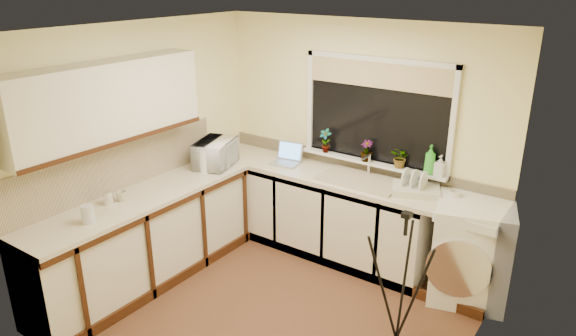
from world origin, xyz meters
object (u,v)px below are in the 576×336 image
at_px(laptop, 287,157).
at_px(glass_jug, 88,214).
at_px(plant_d, 401,158).
at_px(soap_bottle_green, 430,160).
at_px(plant_c, 367,151).
at_px(kettle, 206,160).
at_px(steel_jar, 109,198).
at_px(dish_rack, 416,190).
at_px(tripod, 401,279).
at_px(microwave, 216,153).
at_px(soap_bottle_clear, 440,166).
at_px(plant_a, 325,141).
at_px(washing_machine, 470,251).
at_px(cup_left, 122,196).
at_px(cup_back, 455,195).

xyz_separation_m(laptop, glass_jug, (-0.51, -2.16, 0.02)).
xyz_separation_m(plant_d, soap_bottle_green, (0.29, 0.00, 0.04)).
xyz_separation_m(plant_c, soap_bottle_green, (0.66, 0.02, 0.03)).
bearing_deg(plant_d, laptop, -171.93).
distance_m(kettle, plant_d, 1.99).
height_order(steel_jar, plant_d, plant_d).
bearing_deg(laptop, plant_d, -0.11).
relative_size(kettle, steel_jar, 1.93).
distance_m(glass_jug, plant_c, 2.70).
xyz_separation_m(laptop, dish_rack, (1.48, 0.00, -0.02)).
relative_size(tripod, soap_bottle_green, 4.08).
relative_size(dish_rack, glass_jug, 2.77).
relative_size(microwave, soap_bottle_clear, 2.52).
relative_size(laptop, plant_a, 1.27).
distance_m(kettle, soap_bottle_green, 2.26).
height_order(soap_bottle_green, soap_bottle_clear, soap_bottle_green).
height_order(tripod, glass_jug, tripod).
relative_size(washing_machine, microwave, 1.85).
xyz_separation_m(kettle, dish_rack, (2.03, 0.70, -0.09)).
height_order(tripod, plant_c, plant_c).
xyz_separation_m(plant_c, cup_left, (-1.51, -1.88, -0.21)).
bearing_deg(kettle, plant_d, 25.95).
height_order(washing_machine, steel_jar, steel_jar).
bearing_deg(washing_machine, steel_jar, -162.37).
bearing_deg(plant_d, plant_a, -178.59).
bearing_deg(laptop, dish_rack, -8.07).
relative_size(dish_rack, soap_bottle_green, 1.53).
distance_m(washing_machine, dish_rack, 0.74).
relative_size(tripod, soap_bottle_clear, 5.74).
distance_m(tripod, cup_left, 2.57).
height_order(dish_rack, plant_c, plant_c).
relative_size(kettle, microwave, 0.46).
relative_size(soap_bottle_clear, cup_back, 1.88).
bearing_deg(plant_c, tripod, -50.97).
relative_size(plant_d, cup_left, 2.07).
height_order(glass_jug, soap_bottle_green, soap_bottle_green).
bearing_deg(glass_jug, tripod, 27.20).
distance_m(tripod, steel_jar, 2.64).
relative_size(steel_jar, cup_left, 1.23).
xyz_separation_m(soap_bottle_clear, cup_back, (0.20, -0.13, -0.21)).
relative_size(steel_jar, soap_bottle_clear, 0.61).
distance_m(kettle, microwave, 0.17).
bearing_deg(cup_left, laptop, 69.46).
height_order(glass_jug, plant_d, plant_d).
height_order(plant_d, soap_bottle_clear, plant_d).
height_order(dish_rack, microwave, microwave).
bearing_deg(plant_a, dish_rack, -7.84).
bearing_deg(glass_jug, soap_bottle_green, 48.99).
distance_m(steel_jar, cup_left, 0.12).
relative_size(dish_rack, soap_bottle_clear, 2.16).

